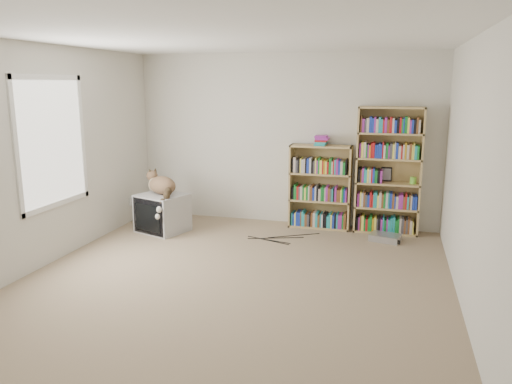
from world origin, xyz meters
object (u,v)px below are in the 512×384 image
(bookcase_tall, at_px, (388,174))
(dvd_player, at_px, (385,238))
(bookcase_short, at_px, (320,190))
(cat, at_px, (162,188))
(crt_tv, at_px, (163,213))

(bookcase_tall, relative_size, dvd_player, 4.55)
(bookcase_short, distance_m, dvd_player, 1.16)
(cat, relative_size, bookcase_short, 0.60)
(crt_tv, bearing_deg, bookcase_short, 40.33)
(cat, height_order, dvd_player, cat)
(cat, distance_m, dvd_player, 3.13)
(crt_tv, distance_m, dvd_player, 3.10)
(crt_tv, distance_m, cat, 0.36)
(cat, relative_size, bookcase_tall, 0.41)
(crt_tv, bearing_deg, dvd_player, 26.29)
(crt_tv, height_order, dvd_player, crt_tv)
(bookcase_tall, height_order, dvd_player, bookcase_tall)
(cat, distance_m, bookcase_short, 2.26)
(crt_tv, relative_size, bookcase_tall, 0.44)
(bookcase_tall, bearing_deg, dvd_player, -88.45)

